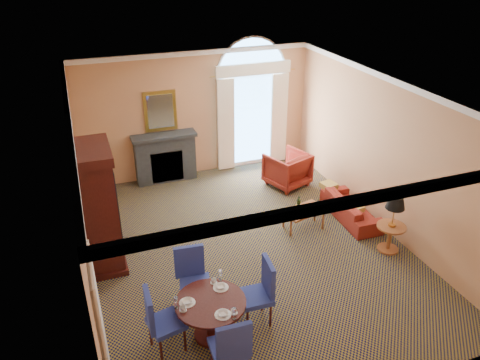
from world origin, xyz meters
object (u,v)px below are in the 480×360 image
object	(u,v)px
sofa	(351,208)
side_table	(393,217)
armoire	(99,209)
coffee_table	(304,211)
armchair	(287,169)
dining_table	(211,310)

from	to	relation	value
sofa	side_table	size ratio (longest dim) A/B	1.43
armoire	sofa	xyz separation A→B (m)	(5.27, -0.27, -0.90)
armoire	side_table	bearing A→B (deg)	-16.44
sofa	coffee_table	bearing A→B (deg)	92.35
sofa	armchair	distance (m)	2.06
coffee_table	side_table	distance (m)	1.83
dining_table	armchair	bearing A→B (deg)	52.24
coffee_table	armoire	bearing A→B (deg)	161.22
sofa	armchair	world-z (taller)	armchair
sofa	side_table	xyz separation A→B (m)	(0.05, -1.30, 0.52)
armoire	dining_table	size ratio (longest dim) A/B	2.18
sofa	coffee_table	distance (m)	1.21
dining_table	sofa	bearing A→B (deg)	30.10
armoire	armchair	bearing A→B (deg)	20.01
armchair	coffee_table	bearing A→B (deg)	55.01
armchair	coffee_table	distance (m)	2.03
dining_table	armchair	distance (m)	5.34
coffee_table	side_table	world-z (taller)	side_table
side_table	sofa	bearing A→B (deg)	92.19
armoire	side_table	xyz separation A→B (m)	(5.32, -1.57, -0.37)
armchair	side_table	world-z (taller)	side_table
dining_table	sofa	world-z (taller)	dining_table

